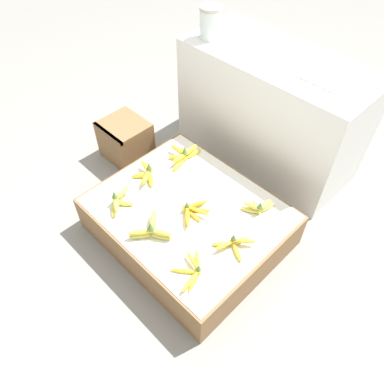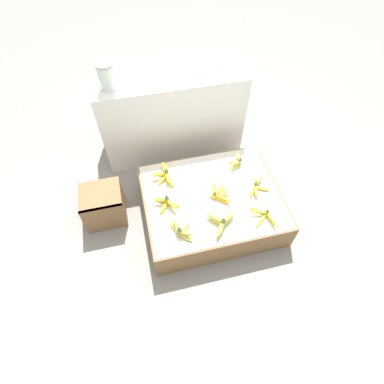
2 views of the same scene
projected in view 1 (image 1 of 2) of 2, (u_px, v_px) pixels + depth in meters
ground_plane at (189, 234)px, 2.32m from camera, size 10.00×10.00×0.00m
display_platform at (189, 221)px, 2.23m from camera, size 1.05×0.87×0.25m
back_vendor_table at (270, 110)px, 2.53m from camera, size 1.24×0.56×0.78m
wooden_crate at (126, 140)px, 2.70m from camera, size 0.31×0.29×0.29m
banana_bunch_front_left at (119, 200)px, 2.13m from camera, size 0.16×0.21×0.11m
banana_bunch_front_midleft at (151, 230)px, 1.99m from camera, size 0.22×0.23×0.11m
banana_bunch_front_midright at (193, 271)px, 1.84m from camera, size 0.17×0.23×0.08m
banana_bunch_middle_left at (147, 173)px, 2.28m from camera, size 0.20×0.19×0.11m
banana_bunch_middle_midleft at (192, 211)px, 2.09m from camera, size 0.17×0.24×0.08m
banana_bunch_middle_midright at (234, 244)px, 1.94m from camera, size 0.19×0.20×0.09m
banana_bunch_back_left at (183, 155)px, 2.39m from camera, size 0.17×0.27×0.11m
banana_bunch_back_midright at (258, 207)px, 2.10m from camera, size 0.13×0.18×0.10m
glass_jar at (210, 22)px, 2.34m from camera, size 0.14×0.14×0.20m
foam_tray_white at (324, 78)px, 2.07m from camera, size 0.29×0.18×0.02m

